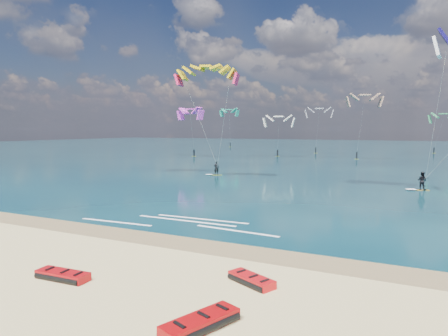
% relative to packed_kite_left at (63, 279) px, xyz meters
% --- Properties ---
extents(ground, '(320.00, 320.00, 0.00)m').
position_rel_packed_kite_left_xyz_m(ground, '(-2.17, 43.42, 0.00)').
color(ground, tan).
rests_on(ground, ground).
extents(wet_sand_strip, '(320.00, 2.40, 0.01)m').
position_rel_packed_kite_left_xyz_m(wet_sand_strip, '(-2.17, 6.42, 0.00)').
color(wet_sand_strip, olive).
rests_on(wet_sand_strip, ground).
extents(sea, '(320.00, 200.00, 0.04)m').
position_rel_packed_kite_left_xyz_m(sea, '(-2.17, 107.42, 0.02)').
color(sea, '#0A2B38').
rests_on(sea, ground).
extents(packed_kite_left, '(2.49, 1.16, 0.38)m').
position_rel_packed_kite_left_xyz_m(packed_kite_left, '(0.00, 0.00, 0.00)').
color(packed_kite_left, '#A9090D').
rests_on(packed_kite_left, ground).
extents(packed_kite_mid, '(2.40, 1.84, 0.37)m').
position_rel_packed_kite_left_xyz_m(packed_kite_mid, '(6.92, 2.80, 0.00)').
color(packed_kite_mid, red).
rests_on(packed_kite_mid, ground).
extents(packed_kite_right, '(2.12, 3.00, 0.43)m').
position_rel_packed_kite_left_xyz_m(packed_kite_right, '(6.83, -1.08, 0.00)').
color(packed_kite_right, '#A30709').
rests_on(packed_kite_right, ground).
extents(kitesurfer_main, '(7.60, 7.09, 14.32)m').
position_rel_packed_kite_left_xyz_m(kitesurfer_main, '(-9.72, 31.60, 7.60)').
color(kitesurfer_main, '#ABC617').
rests_on(kitesurfer_main, sea).
extents(shoreline_foam, '(13.12, 3.60, 0.01)m').
position_rel_packed_kite_left_xyz_m(shoreline_foam, '(-0.53, 10.20, 0.04)').
color(shoreline_foam, white).
rests_on(shoreline_foam, ground).
extents(distant_kites, '(74.15, 46.60, 12.07)m').
position_rel_packed_kite_left_xyz_m(distant_kites, '(-6.77, 78.14, 5.23)').
color(distant_kites, '#99745C').
rests_on(distant_kites, ground).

